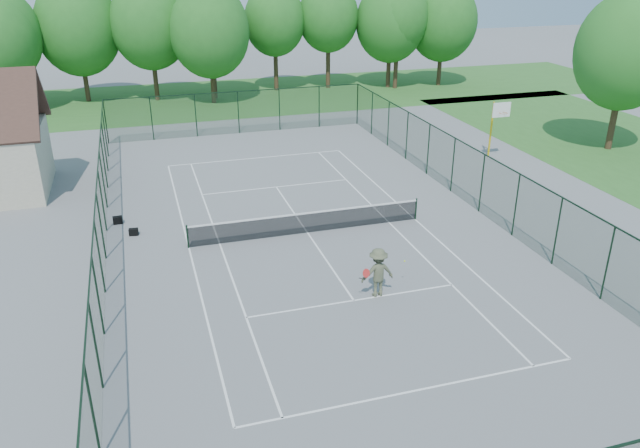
{
  "coord_description": "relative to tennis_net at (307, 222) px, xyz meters",
  "views": [
    {
      "loc": [
        -7.13,
        -25.49,
        12.17
      ],
      "look_at": [
        0.0,
        -2.0,
        1.3
      ],
      "focal_mm": 35.0,
      "sensor_mm": 36.0,
      "label": 1
    }
  ],
  "objects": [
    {
      "name": "fence_enclosure",
      "position": [
        0.0,
        0.0,
        0.98
      ],
      "size": [
        18.05,
        36.05,
        3.02
      ],
      "color": "#1A3A20",
      "rests_on": "ground"
    },
    {
      "name": "tree_line_far",
      "position": [
        0.0,
        30.0,
        5.42
      ],
      "size": [
        39.4,
        6.4,
        9.7
      ],
      "color": "#483120",
      "rests_on": "ground"
    },
    {
      "name": "tennis_net",
      "position": [
        0.0,
        0.0,
        0.0
      ],
      "size": [
        11.08,
        0.08,
        1.1
      ],
      "color": "black",
      "rests_on": "ground"
    },
    {
      "name": "tree_side",
      "position": [
        22.75,
        7.09,
        5.71
      ],
      "size": [
        6.3,
        6.3,
        9.98
      ],
      "color": "#483120",
      "rests_on": "ground"
    },
    {
      "name": "tennis_player",
      "position": [
        0.99,
        -6.27,
        0.41
      ],
      "size": [
        2.16,
        0.8,
        1.96
      ],
      "color": "#53573E",
      "rests_on": "ground"
    },
    {
      "name": "court_lines",
      "position": [
        0.0,
        0.0,
        -0.57
      ],
      "size": [
        11.05,
        23.85,
        0.01
      ],
      "color": "white",
      "rests_on": "ground"
    },
    {
      "name": "basketball_goal",
      "position": [
        14.3,
        7.49,
        1.99
      ],
      "size": [
        1.2,
        1.43,
        3.65
      ],
      "color": "gold",
      "rests_on": "ground"
    },
    {
      "name": "sports_bag_a",
      "position": [
        -8.48,
        3.7,
        -0.4
      ],
      "size": [
        0.46,
        0.29,
        0.36
      ],
      "primitive_type": "cube",
      "rotation": [
        0.0,
        0.0,
        0.05
      ],
      "color": "black",
      "rests_on": "ground"
    },
    {
      "name": "ground",
      "position": [
        0.0,
        0.0,
        -0.58
      ],
      "size": [
        140.0,
        140.0,
        0.0
      ],
      "primitive_type": "plane",
      "color": "gray",
      "rests_on": "ground"
    },
    {
      "name": "sports_bag_b",
      "position": [
        -7.78,
        2.1,
        -0.41
      ],
      "size": [
        0.44,
        0.3,
        0.32
      ],
      "primitive_type": "cube",
      "rotation": [
        0.0,
        0.0,
        -0.13
      ],
      "color": "black",
      "rests_on": "ground"
    },
    {
      "name": "grass_far",
      "position": [
        0.0,
        30.0,
        -0.57
      ],
      "size": [
        80.0,
        16.0,
        0.01
      ],
      "primitive_type": "cube",
      "color": "#39742E",
      "rests_on": "ground"
    }
  ]
}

